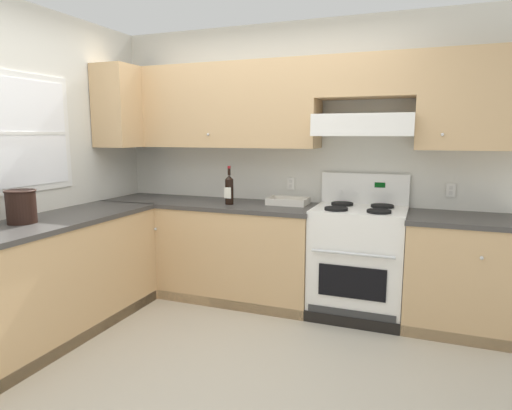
# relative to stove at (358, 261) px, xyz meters

# --- Properties ---
(ground_plane) EXTENTS (7.04, 7.04, 0.00)m
(ground_plane) POSITION_rel_stove_xyz_m (-0.87, -1.25, -0.48)
(ground_plane) COLOR #B2AA99
(wall_back) EXTENTS (4.68, 0.57, 2.55)m
(wall_back) POSITION_rel_stove_xyz_m (-0.47, 0.27, 1.00)
(wall_back) COLOR silver
(wall_back) RESTS_ON ground_plane
(wall_left) EXTENTS (0.47, 4.00, 2.55)m
(wall_left) POSITION_rel_stove_xyz_m (-2.46, -1.03, 0.87)
(wall_left) COLOR silver
(wall_left) RESTS_ON ground_plane
(counter_back_run) EXTENTS (3.60, 0.65, 0.91)m
(counter_back_run) POSITION_rel_stove_xyz_m (-0.78, -0.01, -0.03)
(counter_back_run) COLOR tan
(counter_back_run) RESTS_ON ground_plane
(counter_left_run) EXTENTS (0.63, 1.91, 0.91)m
(counter_left_run) POSITION_rel_stove_xyz_m (-2.11, -1.26, -0.03)
(counter_left_run) COLOR tan
(counter_left_run) RESTS_ON ground_plane
(stove) EXTENTS (0.76, 0.62, 1.20)m
(stove) POSITION_rel_stove_xyz_m (0.00, 0.00, 0.00)
(stove) COLOR white
(stove) RESTS_ON ground_plane
(wine_bottle) EXTENTS (0.08, 0.08, 0.35)m
(wine_bottle) POSITION_rel_stove_xyz_m (-1.16, -0.08, 0.57)
(wine_bottle) COLOR black
(wine_bottle) RESTS_ON counter_back_run
(bowl) EXTENTS (0.36, 0.24, 0.06)m
(bowl) POSITION_rel_stove_xyz_m (-0.66, 0.11, 0.45)
(bowl) COLOR beige
(bowl) RESTS_ON counter_back_run
(bucket) EXTENTS (0.21, 0.21, 0.24)m
(bucket) POSITION_rel_stove_xyz_m (-2.19, -1.40, 0.56)
(bucket) COLOR black
(bucket) RESTS_ON counter_left_run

